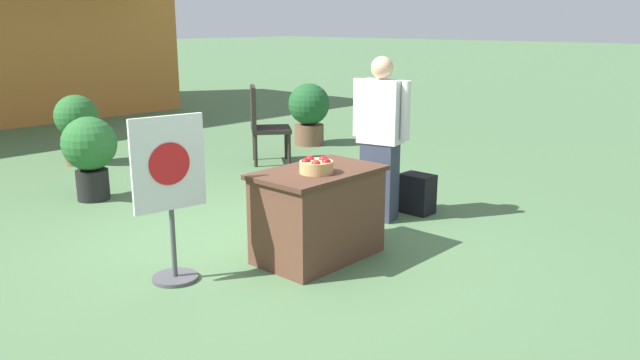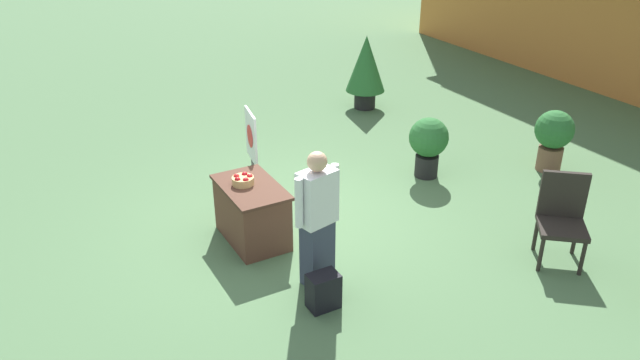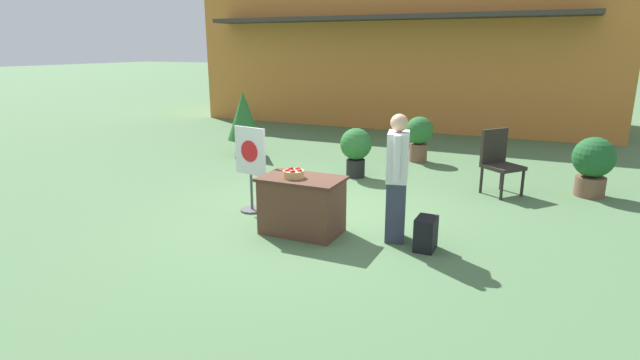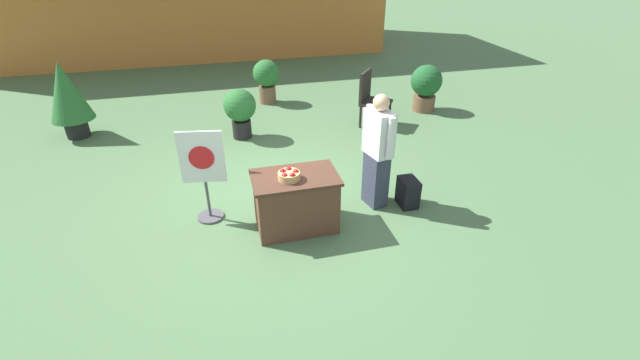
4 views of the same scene
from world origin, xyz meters
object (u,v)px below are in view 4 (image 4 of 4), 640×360
(patio_chair, at_px, (371,96))
(potted_plant_near_left, at_px, (240,109))
(apple_basket, at_px, (289,175))
(person_visitor, at_px, (378,151))
(backpack, at_px, (408,192))
(display_table, at_px, (296,202))
(potted_plant_near_right, at_px, (67,94))
(potted_plant_far_right, at_px, (267,78))
(potted_plant_far_left, at_px, (426,85))
(poster_board, at_px, (204,173))

(patio_chair, height_order, potted_plant_near_left, patio_chair)
(apple_basket, relative_size, person_visitor, 0.17)
(backpack, relative_size, potted_plant_near_left, 0.44)
(display_table, xyz_separation_m, potted_plant_near_right, (-3.51, 3.97, 0.46))
(apple_basket, distance_m, person_visitor, 1.36)
(apple_basket, xyz_separation_m, potted_plant_near_right, (-3.42, 4.03, 0.01))
(apple_basket, height_order, potted_plant_near_right, potted_plant_near_right)
(backpack, bearing_deg, potted_plant_near_right, 143.27)
(potted_plant_near_right, xyz_separation_m, potted_plant_far_right, (3.87, 1.00, -0.26))
(potted_plant_far_left, height_order, potted_plant_near_right, potted_plant_near_right)
(patio_chair, xyz_separation_m, potted_plant_far_right, (-1.84, 1.87, -0.02))
(person_visitor, height_order, poster_board, person_visitor)
(potted_plant_near_right, bearing_deg, potted_plant_far_right, 14.55)
(potted_plant_far_left, relative_size, potted_plant_near_left, 1.06)
(potted_plant_near_right, xyz_separation_m, potted_plant_near_left, (3.09, -0.84, -0.28))
(person_visitor, relative_size, patio_chair, 1.50)
(backpack, distance_m, potted_plant_near_right, 6.49)
(potted_plant_far_right, bearing_deg, backpack, -74.98)
(person_visitor, distance_m, potted_plant_far_right, 4.78)
(potted_plant_far_right, bearing_deg, person_visitor, -79.61)
(apple_basket, relative_size, backpack, 0.66)
(person_visitor, bearing_deg, potted_plant_far_left, -139.18)
(patio_chair, height_order, potted_plant_near_right, potted_plant_near_right)
(display_table, xyz_separation_m, backpack, (1.67, 0.11, -0.18))
(person_visitor, xyz_separation_m, potted_plant_far_left, (2.43, 3.31, -0.27))
(backpack, height_order, potted_plant_near_right, potted_plant_near_right)
(potted_plant_far_left, distance_m, potted_plant_near_left, 4.10)
(display_table, relative_size, backpack, 2.62)
(poster_board, distance_m, potted_plant_near_right, 4.21)
(backpack, bearing_deg, poster_board, 172.01)
(poster_board, bearing_deg, display_table, 76.21)
(potted_plant_near_right, bearing_deg, poster_board, -55.48)
(person_visitor, relative_size, potted_plant_far_right, 1.67)
(patio_chair, distance_m, potted_plant_near_right, 5.78)
(person_visitor, xyz_separation_m, backpack, (0.44, -0.17, -0.63))
(backpack, xyz_separation_m, patio_chair, (0.53, 3.00, 0.40))
(potted_plant_far_right, distance_m, potted_plant_near_left, 2.00)
(backpack, distance_m, patio_chair, 3.07)
(apple_basket, relative_size, potted_plant_far_left, 0.27)
(display_table, height_order, backpack, display_table)
(potted_plant_near_right, height_order, potted_plant_near_left, potted_plant_near_right)
(apple_basket, distance_m, potted_plant_near_left, 3.22)
(person_visitor, relative_size, potted_plant_near_right, 1.13)
(patio_chair, distance_m, potted_plant_far_left, 1.54)
(apple_basket, relative_size, potted_plant_near_right, 0.19)
(patio_chair, distance_m, potted_plant_far_right, 2.62)
(apple_basket, distance_m, potted_plant_far_left, 5.24)
(potted_plant_near_right, bearing_deg, potted_plant_far_left, -3.03)
(backpack, relative_size, potted_plant_near_right, 0.29)
(apple_basket, relative_size, poster_board, 0.21)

